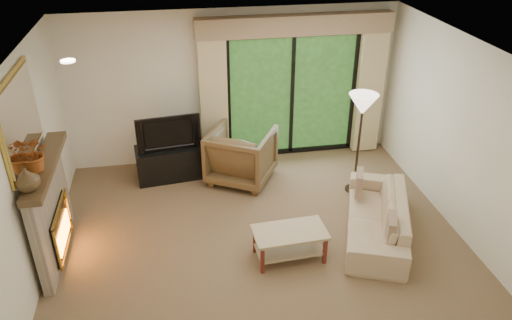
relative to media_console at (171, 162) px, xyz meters
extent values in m
plane|color=brown|center=(1.13, -1.95, -0.27)|extent=(5.50, 5.50, 0.00)
plane|color=silver|center=(1.13, -1.95, 2.33)|extent=(5.50, 5.50, 0.00)
plane|color=white|center=(1.13, 0.55, 1.03)|extent=(5.00, 0.00, 5.00)
plane|color=white|center=(1.13, -4.45, 1.03)|extent=(5.00, 0.00, 5.00)
plane|color=white|center=(-1.62, -1.95, 1.03)|extent=(0.00, 5.00, 5.00)
plane|color=white|center=(3.88, -1.95, 1.03)|extent=(0.00, 5.00, 5.00)
cube|color=#D2BF8B|center=(0.78, 0.39, 0.93)|extent=(0.45, 0.18, 2.35)
cube|color=#D2BF8B|center=(3.48, 0.39, 0.93)|extent=(0.45, 0.18, 2.35)
cube|color=tan|center=(2.13, 0.41, 2.05)|extent=(3.20, 0.24, 0.32)
cube|color=black|center=(0.00, 0.00, 0.00)|extent=(1.14, 0.61, 0.55)
imported|color=black|center=(0.00, 0.00, 0.56)|extent=(1.01, 0.25, 0.58)
imported|color=brown|center=(1.13, -0.28, 0.17)|extent=(1.31, 1.32, 0.89)
imported|color=tan|center=(2.74, -2.05, 0.01)|extent=(1.41, 2.10, 0.57)
cube|color=brown|center=(2.67, -2.61, 0.21)|extent=(0.22, 0.37, 0.36)
cube|color=brown|center=(2.67, -1.48, 0.21)|extent=(0.22, 0.37, 0.36)
imported|color=#4B3922|center=(-1.48, -2.37, 1.24)|extent=(0.35, 0.35, 0.28)
imported|color=#974919|center=(-1.48, -1.94, 1.32)|extent=(0.45, 0.41, 0.44)
camera|label=1|loc=(0.14, -7.27, 3.97)|focal=35.00mm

